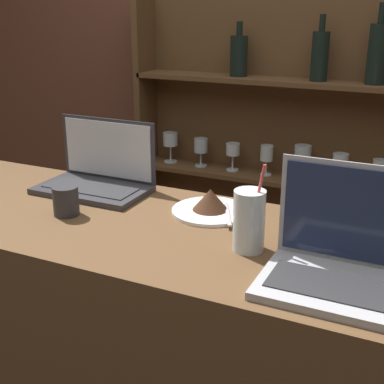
{
  "coord_description": "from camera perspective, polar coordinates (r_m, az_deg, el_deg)",
  "views": [
    {
      "loc": [
        0.62,
        -0.86,
        1.65
      ],
      "look_at": [
        0.06,
        0.32,
        1.19
      ],
      "focal_mm": 50.0,
      "sensor_mm": 36.0,
      "label": 1
    }
  ],
  "objects": [
    {
      "name": "back_wall",
      "position": [
        2.39,
        10.43,
        11.96
      ],
      "size": [
        7.0,
        0.06,
        2.7
      ],
      "color": "brown",
      "rests_on": "ground_plane"
    },
    {
      "name": "back_shelf",
      "position": [
        2.41,
        9.99,
        0.77
      ],
      "size": [
        1.38,
        0.18,
        1.68
      ],
      "color": "brown",
      "rests_on": "ground_plane"
    },
    {
      "name": "laptop_near",
      "position": [
        1.73,
        -9.99,
        1.86
      ],
      "size": [
        0.35,
        0.2,
        0.22
      ],
      "color": "#333338",
      "rests_on": "bar_counter"
    },
    {
      "name": "laptop_far",
      "position": [
        1.18,
        15.13,
        -6.83
      ],
      "size": [
        0.29,
        0.23,
        0.25
      ],
      "color": "#ADADB2",
      "rests_on": "bar_counter"
    },
    {
      "name": "cake_plate",
      "position": [
        1.52,
        1.98,
        -1.35
      ],
      "size": [
        0.22,
        0.22,
        0.07
      ],
      "color": "white",
      "rests_on": "bar_counter"
    },
    {
      "name": "water_glass",
      "position": [
        1.28,
        6.11,
        -3.05
      ],
      "size": [
        0.08,
        0.08,
        0.22
      ],
      "color": "silver",
      "rests_on": "bar_counter"
    },
    {
      "name": "coffee_cup",
      "position": [
        1.54,
        -13.31,
        -0.91
      ],
      "size": [
        0.07,
        0.07,
        0.08
      ],
      "color": "#2D2D33",
      "rests_on": "bar_counter"
    }
  ]
}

